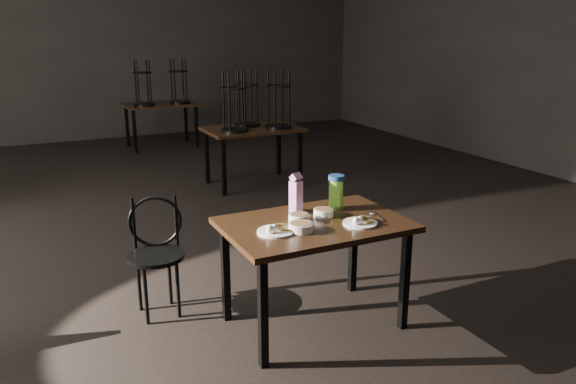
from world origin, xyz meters
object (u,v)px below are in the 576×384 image
bentwood_chair (156,246)px  main_table (315,233)px  water_bottle (336,192)px  juice_carton (296,194)px

bentwood_chair → main_table: bearing=-21.5°
main_table → water_bottle: 0.38m
main_table → juice_carton: juice_carton is taller
water_bottle → bentwood_chair: bearing=157.0°
juice_carton → bentwood_chair: juice_carton is taller
main_table → water_bottle: size_ratio=4.87×
water_bottle → juice_carton: bearing=168.5°
water_bottle → bentwood_chair: size_ratio=0.29×
main_table → juice_carton: 0.31m
water_bottle → bentwood_chair: 1.33m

